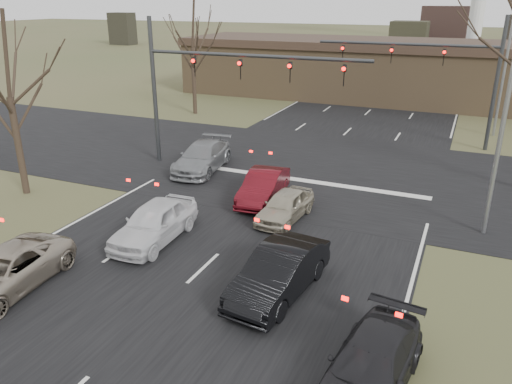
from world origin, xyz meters
TOP-DOWN VIEW (x-y plane):
  - ground at (0.00, 0.00)m, footprint 360.00×360.00m
  - road_main at (0.00, 60.00)m, footprint 14.00×300.00m
  - road_cross at (0.00, 15.00)m, footprint 200.00×14.00m
  - building at (2.00, 38.00)m, footprint 42.40×10.40m
  - mast_arm_near at (-5.23, 13.00)m, footprint 12.12×0.24m
  - mast_arm_far at (6.18, 23.00)m, footprint 11.12×0.24m
  - streetlight_right_near at (8.82, 10.00)m, footprint 2.34×0.25m
  - streetlight_right_far at (9.32, 27.00)m, footprint 2.34×0.25m
  - tree_left_near at (-11.50, 6.00)m, footprint 5.10×5.10m
  - tree_left_far at (-13.00, 25.00)m, footprint 5.70×5.70m
  - car_silver_suv at (-5.20, -0.72)m, footprint 2.60×4.98m
  - car_white_sedan at (-2.80, 4.19)m, footprint 1.97×4.56m
  - car_black_hatch at (3.00, 2.59)m, footprint 2.11×4.78m
  - car_charcoal_sedan at (6.50, -0.46)m, footprint 2.35×4.65m
  - car_grey_ahead at (-5.32, 12.50)m, footprint 2.72×5.34m
  - car_red_ahead at (-0.50, 9.69)m, footprint 1.96×4.45m
  - car_silver_ahead at (1.16, 8.09)m, footprint 1.78×3.80m

SIDE VIEW (x-z plane):
  - ground at x=0.00m, z-range 0.00..0.00m
  - road_main at x=0.00m, z-range 0.00..0.02m
  - road_cross at x=0.00m, z-range 0.00..0.03m
  - car_silver_ahead at x=1.16m, z-range 0.00..1.26m
  - car_charcoal_sedan at x=6.50m, z-range 0.00..1.29m
  - car_silver_suv at x=-5.20m, z-range 0.00..1.34m
  - car_red_ahead at x=-0.50m, z-range 0.00..1.42m
  - car_grey_ahead at x=-5.32m, z-range 0.00..1.48m
  - car_black_hatch at x=3.00m, z-range 0.00..1.53m
  - car_white_sedan at x=-2.80m, z-range 0.00..1.53m
  - building at x=2.00m, z-range 0.02..5.32m
  - mast_arm_far at x=6.18m, z-range 1.02..9.02m
  - mast_arm_near at x=-5.23m, z-range 1.07..9.07m
  - streetlight_right_near at x=8.82m, z-range 0.59..10.59m
  - streetlight_right_far at x=9.32m, z-range 0.59..10.59m
  - tree_left_near at x=-11.50m, z-range 2.32..10.82m
  - tree_left_far at x=-13.00m, z-range 2.59..12.09m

